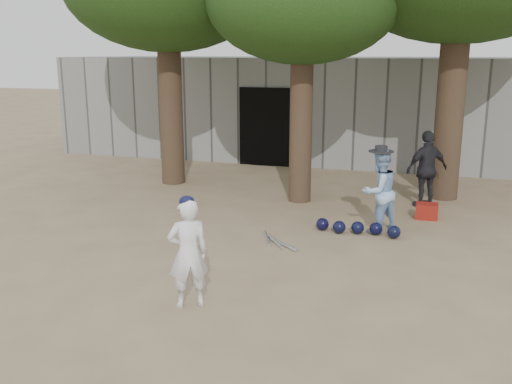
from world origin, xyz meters
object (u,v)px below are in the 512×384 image
(spectator_blue, at_px, (379,191))
(red_bag, at_px, (427,211))
(spectator_dark, at_px, (427,169))
(boy_player, at_px, (188,253))

(spectator_blue, height_order, red_bag, spectator_blue)
(spectator_blue, xyz_separation_m, spectator_dark, (0.78, 2.03, 0.05))
(boy_player, xyz_separation_m, red_bag, (2.83, 4.99, -0.56))
(boy_player, bearing_deg, spectator_blue, -150.38)
(spectator_dark, bearing_deg, boy_player, 28.97)
(boy_player, bearing_deg, spectator_dark, -148.24)
(spectator_dark, xyz_separation_m, red_bag, (0.06, -0.89, -0.65))
(boy_player, height_order, red_bag, boy_player)
(spectator_blue, xyz_separation_m, red_bag, (0.84, 1.14, -0.60))
(spectator_blue, distance_m, red_bag, 1.54)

